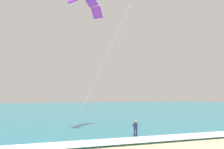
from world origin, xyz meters
name	(u,v)px	position (x,y,z in m)	size (l,w,h in m)	color
sea	(46,109)	(0.00, 72.63, 0.10)	(200.00, 120.00, 0.20)	teal
surf_foam	(149,139)	(0.00, 13.63, 0.22)	(200.00, 2.82, 0.04)	white
surfboard	(136,138)	(-0.33, 15.59, 0.03)	(0.81, 1.47, 0.09)	yellow
kitesurfer	(136,128)	(-0.32, 15.61, 0.94)	(0.62, 0.61, 1.69)	#191E38
kite_primary	(86,0)	(-4.15, 19.23, 14.09)	(6.15, 5.79, 13.82)	purple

